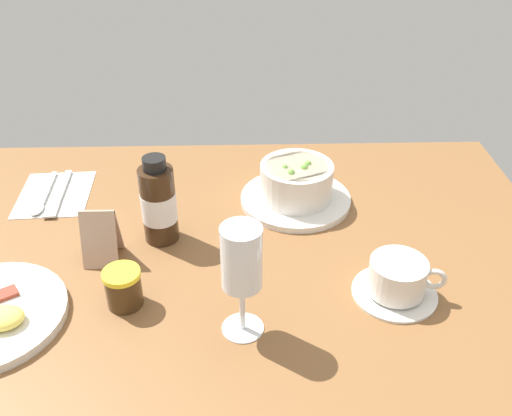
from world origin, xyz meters
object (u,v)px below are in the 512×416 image
Objects in this scene: porridge_bowl at (296,185)px; cutlery_setting at (54,195)px; sauce_bottle_brown at (159,203)px; wine_glass at (242,263)px; menu_card at (101,235)px; coffee_cup at (397,279)px; jam_jar at (123,288)px.

porridge_bowl is 1.20× the size of cutlery_setting.
sauce_bottle_brown is at bearing 23.85° from porridge_bowl.
wine_glass reaches higher than menu_card.
sauce_bottle_brown reaches higher than porridge_bowl.
coffee_cup is 0.77× the size of wine_glass.
menu_card is (45.36, -9.95, 1.71)cm from coffee_cup.
porridge_bowl is 34.79cm from wine_glass.
coffee_cup is at bearing -164.29° from wine_glass.
jam_jar is at bearing 77.40° from sauce_bottle_brown.
coffee_cup and jam_jar have the same top height.
menu_card is at bearing 31.26° from sauce_bottle_brown.
cutlery_setting is 0.99× the size of wine_glass.
wine_glass reaches higher than cutlery_setting.
jam_jar is at bearing 115.67° from menu_card.
coffee_cup is (-12.77, 25.82, -0.87)cm from porridge_bowl.
coffee_cup is 0.86× the size of sauce_bottle_brown.
cutlery_setting is 23.96cm from menu_card.
coffee_cup is 39.83cm from sauce_bottle_brown.
porridge_bowl is 1.32× the size of sauce_bottle_brown.
wine_glass reaches higher than porridge_bowl.
jam_jar is (40.16, 0.88, 0.13)cm from coffee_cup.
porridge_bowl is 1.53× the size of coffee_cup.
jam_jar is at bearing 1.25° from coffee_cup.
sauce_bottle_brown reaches higher than jam_jar.
wine_glass is (22.96, 6.46, 8.89)cm from coffee_cup.
porridge_bowl is 28.82cm from coffee_cup.
porridge_bowl is 46.28cm from cutlery_setting.
menu_card reaches higher than coffee_cup.
sauce_bottle_brown is (36.54, -15.31, 4.07)cm from coffee_cup.
jam_jar is (-18.63, 30.20, 2.79)cm from cutlery_setting.
wine_glass is 26.10cm from sauce_bottle_brown.
coffee_cup is at bearing -178.75° from jam_jar.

